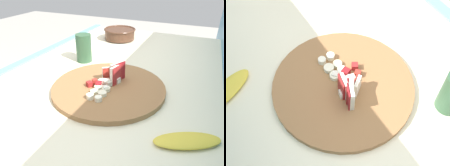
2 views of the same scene
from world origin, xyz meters
The scene contains 6 objects.
tiled_countertop centered at (0.00, 0.00, 0.45)m, with size 1.44×0.85×0.90m.
cutting_board centered at (0.09, 0.05, 0.90)m, with size 0.39×0.39×0.02m, color olive.
apple_wedge_fan centered at (0.05, 0.06, 0.94)m, with size 0.08×0.07×0.07m.
apple_dice_pile centered at (0.10, 0.03, 0.92)m, with size 0.09×0.10×0.02m.
banana_slice_rows centered at (0.16, 0.05, 0.92)m, with size 0.09×0.06×0.02m.
banana_peel centered at (0.25, 0.33, 0.90)m, with size 0.17×0.06×0.02m, color gold.
Camera 2 is at (-0.31, 0.31, 1.61)m, focal length 49.19 mm.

